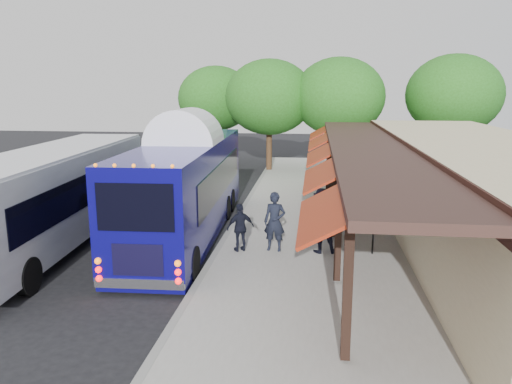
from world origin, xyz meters
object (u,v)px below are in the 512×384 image
at_px(ped_a, 275,222).
at_px(ped_b, 322,223).
at_px(city_bus, 53,193).
at_px(ped_c, 241,227).
at_px(coach_bus, 186,182).
at_px(ped_d, 322,212).
at_px(sign_board, 373,233).

distance_m(ped_a, ped_b, 1.51).
height_order(city_bus, ped_a, city_bus).
height_order(city_bus, ped_b, city_bus).
xyz_separation_m(city_bus, ped_c, (6.49, -0.42, -0.87)).
bearing_deg(coach_bus, ped_d, -1.25).
relative_size(coach_bus, ped_d, 6.78).
relative_size(ped_a, sign_board, 1.86).
xyz_separation_m(city_bus, ped_d, (9.07, 1.64, -0.80)).
bearing_deg(ped_d, city_bus, 28.33).
height_order(ped_b, ped_c, ped_b).
distance_m(ped_c, ped_d, 3.31).
xyz_separation_m(ped_a, ped_c, (-1.08, -0.18, -0.18)).
bearing_deg(ped_a, ped_c, -162.99).
bearing_deg(sign_board, coach_bus, 173.36).
relative_size(coach_bus, ped_a, 6.01).
bearing_deg(ped_a, coach_bus, 158.64).
bearing_deg(ped_c, sign_board, 153.45).
bearing_deg(sign_board, city_bus, -172.11).
height_order(city_bus, sign_board, city_bus).
distance_m(ped_b, ped_d, 1.89).
distance_m(ped_a, sign_board, 3.11).
distance_m(coach_bus, ped_c, 3.20).
distance_m(ped_a, ped_d, 2.41).
bearing_deg(ped_d, coach_bus, 18.69).
distance_m(coach_bus, ped_d, 4.94).
height_order(city_bus, ped_d, city_bus).
bearing_deg(ped_d, ped_a, 69.36).
relative_size(ped_a, ped_d, 1.13).
height_order(coach_bus, city_bus, coach_bus).
xyz_separation_m(coach_bus, sign_board, (6.44, -1.81, -1.11)).
height_order(coach_bus, sign_board, coach_bus).
bearing_deg(ped_c, ped_a, 160.42).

